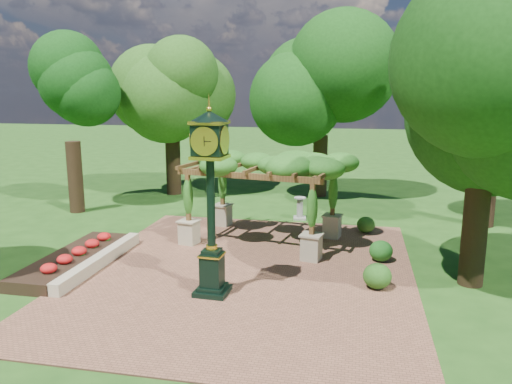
# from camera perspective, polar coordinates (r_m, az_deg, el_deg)

# --- Properties ---
(ground) EXTENTS (120.00, 120.00, 0.00)m
(ground) POSITION_cam_1_polar(r_m,az_deg,el_deg) (14.57, -2.00, -10.47)
(ground) COLOR #1E4714
(ground) RESTS_ON ground
(brick_plaza) EXTENTS (10.00, 12.00, 0.04)m
(brick_plaza) POSITION_cam_1_polar(r_m,az_deg,el_deg) (15.47, -1.13, -9.04)
(brick_plaza) COLOR brown
(brick_plaza) RESTS_ON ground
(border_wall) EXTENTS (0.35, 5.00, 0.40)m
(border_wall) POSITION_cam_1_polar(r_m,az_deg,el_deg) (16.55, -17.40, -7.53)
(border_wall) COLOR #C6B793
(border_wall) RESTS_ON ground
(flower_bed) EXTENTS (1.50, 5.00, 0.36)m
(flower_bed) POSITION_cam_1_polar(r_m,az_deg,el_deg) (17.00, -20.08, -7.27)
(flower_bed) COLOR red
(flower_bed) RESTS_ON ground
(pedestal_clock) EXTENTS (1.03, 1.03, 5.02)m
(pedestal_clock) POSITION_cam_1_polar(r_m,az_deg,el_deg) (13.03, -5.22, 0.63)
(pedestal_clock) COLOR black
(pedestal_clock) RESTS_ON brick_plaza
(pergola) EXTENTS (5.81, 4.24, 3.32)m
(pergola) POSITION_cam_1_polar(r_m,az_deg,el_deg) (17.83, 0.71, 2.75)
(pergola) COLOR #B7AC88
(pergola) RESTS_ON brick_plaza
(sundial) EXTENTS (0.58, 0.58, 0.96)m
(sundial) POSITION_cam_1_polar(r_m,az_deg,el_deg) (21.54, 5.03, -2.01)
(sundial) COLOR gray
(sundial) RESTS_ON ground
(shrub_front) EXTENTS (0.92, 0.92, 0.71)m
(shrub_front) POSITION_cam_1_polar(r_m,az_deg,el_deg) (14.45, 13.69, -9.31)
(shrub_front) COLOR #235117
(shrub_front) RESTS_ON brick_plaza
(shrub_mid) EXTENTS (0.76, 0.76, 0.68)m
(shrub_mid) POSITION_cam_1_polar(r_m,az_deg,el_deg) (16.68, 14.09, -6.54)
(shrub_mid) COLOR #1B5618
(shrub_mid) RESTS_ON brick_plaza
(shrub_back) EXTENTS (0.90, 0.90, 0.62)m
(shrub_back) POSITION_cam_1_polar(r_m,az_deg,el_deg) (19.80, 12.45, -3.67)
(shrub_back) COLOR #295A1A
(shrub_back) RESTS_ON brick_plaza
(tree_west_near) EXTENTS (3.65, 3.65, 8.32)m
(tree_west_near) POSITION_cam_1_polar(r_m,az_deg,el_deg) (23.63, -20.65, 11.39)
(tree_west_near) COLOR #332114
(tree_west_near) RESTS_ON ground
(tree_west_far) EXTENTS (4.40, 4.40, 8.99)m
(tree_west_far) POSITION_cam_1_polar(r_m,az_deg,el_deg) (26.60, -9.77, 12.89)
(tree_west_far) COLOR #312113
(tree_west_far) RESTS_ON ground
(tree_north) EXTENTS (5.00, 5.00, 8.21)m
(tree_north) POSITION_cam_1_polar(r_m,az_deg,el_deg) (25.89, 7.56, 11.88)
(tree_north) COLOR #332514
(tree_north) RESTS_ON ground
(tree_east_far) EXTENTS (4.40, 4.40, 9.94)m
(tree_east_far) POSITION_cam_1_polar(r_m,az_deg,el_deg) (21.92, 26.07, 13.95)
(tree_east_far) COLOR black
(tree_east_far) RESTS_ON ground
(tree_east_near) EXTENTS (4.58, 4.58, 7.72)m
(tree_east_near) POSITION_cam_1_polar(r_m,az_deg,el_deg) (14.82, 24.88, 9.90)
(tree_east_near) COLOR black
(tree_east_near) RESTS_ON ground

